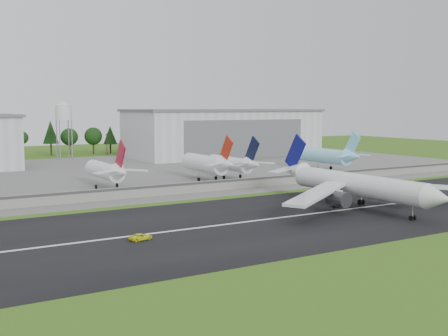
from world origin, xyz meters
TOP-DOWN VIEW (x-y plane):
  - ground at (0.00, 0.00)m, footprint 600.00×600.00m
  - runway at (0.00, 10.00)m, footprint 320.00×60.00m
  - runway_centerline at (0.00, 10.00)m, footprint 220.00×1.00m
  - apron at (0.00, 120.00)m, footprint 320.00×150.00m
  - blast_fence at (0.00, 54.99)m, footprint 240.00×0.61m
  - hangar_east at (75.00, 164.92)m, footprint 102.00×47.00m
  - water_tower at (-5.00, 185.00)m, footprint 8.40×8.40m
  - utility_poles at (0.00, 200.00)m, footprint 230.00×3.00m
  - treeline at (0.00, 215.00)m, footprint 320.00×16.00m
  - main_airliner at (23.13, 9.56)m, footprint 57.29×59.02m
  - ground_vehicle at (-38.33, 5.85)m, footprint 5.06×3.01m
  - parked_jet_red_a at (-20.35, 76.52)m, footprint 7.36×31.29m
  - parked_jet_red_b at (16.81, 76.59)m, footprint 7.36×31.29m
  - parked_jet_navy at (27.22, 76.50)m, footprint 7.36×31.29m
  - parked_jet_skyblue at (75.53, 81.59)m, footprint 7.36×37.29m

SIDE VIEW (x-z plane):
  - ground at x=0.00m, z-range 0.00..0.00m
  - utility_poles at x=0.00m, z-range -6.00..6.00m
  - treeline at x=0.00m, z-range -11.00..11.00m
  - runway at x=0.00m, z-range 0.00..0.10m
  - apron at x=0.00m, z-range 0.00..0.10m
  - runway_centerline at x=0.00m, z-range 0.10..0.12m
  - ground_vehicle at x=-38.33m, z-range 0.10..1.42m
  - blast_fence at x=0.00m, z-range 0.06..3.56m
  - main_airliner at x=23.13m, z-range -4.19..13.98m
  - parked_jet_navy at x=27.22m, z-range -2.31..14.03m
  - parked_jet_red_a at x=-20.35m, z-range -2.27..14.18m
  - parked_jet_skyblue at x=75.53m, z-range -2.13..14.73m
  - parked_jet_red_b at x=16.81m, z-range -2.08..14.81m
  - hangar_east at x=75.00m, z-range 0.03..25.23m
  - water_tower at x=-5.00m, z-range 9.85..39.25m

